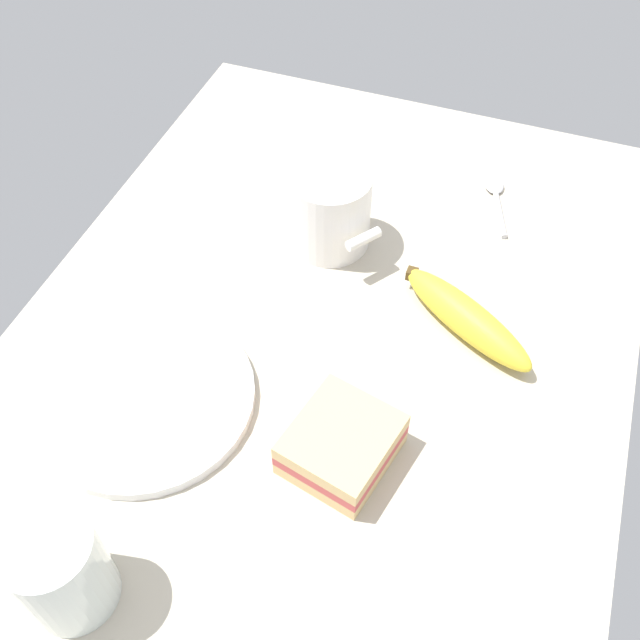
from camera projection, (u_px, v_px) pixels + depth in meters
tabletop at (320, 344)px, 78.74cm from camera, size 90.00×64.00×2.00cm
plate_of_food at (145, 397)px, 72.51cm from camera, size 21.69×21.69×1.20cm
coffee_mug_black at (330, 209)px, 83.50cm from camera, size 10.39×11.53×9.62cm
sandwich_main at (341, 444)px, 67.30cm from camera, size 11.40×10.67×4.40cm
glass_of_milk at (63, 573)px, 57.45cm from camera, size 7.30×7.30×9.94cm
banana at (466, 318)px, 77.17cm from camera, size 12.24×16.97×3.93cm
spoon at (496, 195)px, 91.92cm from camera, size 11.15×5.11×0.80cm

